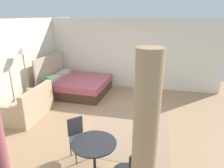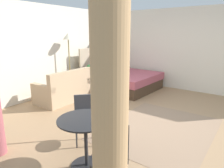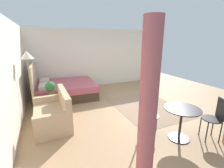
{
  "view_description": "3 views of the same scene",
  "coord_description": "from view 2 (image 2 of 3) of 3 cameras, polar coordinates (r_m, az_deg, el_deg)",
  "views": [
    {
      "loc": [
        -4.75,
        -1.04,
        2.71
      ],
      "look_at": [
        0.72,
        0.26,
        0.8
      ],
      "focal_mm": 32.62,
      "sensor_mm": 36.0,
      "label": 1
    },
    {
      "loc": [
        -3.87,
        -1.87,
        1.83
      ],
      "look_at": [
        -0.28,
        0.75,
        0.72
      ],
      "focal_mm": 32.77,
      "sensor_mm": 36.0,
      "label": 2
    },
    {
      "loc": [
        -4.25,
        2.49,
        2.09
      ],
      "look_at": [
        -0.16,
        0.71,
        0.86
      ],
      "focal_mm": 25.27,
      "sensor_mm": 36.0,
      "label": 3
    }
  ],
  "objects": [
    {
      "name": "curtain_left",
      "position": [
        1.68,
        -0.6,
        -8.18
      ],
      "size": [
        0.3,
        0.3,
        2.39
      ],
      "color": "tan",
      "rests_on": "ground"
    },
    {
      "name": "wall_back",
      "position": [
        6.41,
        -16.71,
        8.8
      ],
      "size": [
        8.75,
        0.12,
        2.61
      ],
      "primitive_type": "cube",
      "color": "silver",
      "rests_on": "ground"
    },
    {
      "name": "nightstand",
      "position": [
        6.59,
        -5.77,
        0.07
      ],
      "size": [
        0.48,
        0.41,
        0.49
      ],
      "color": "brown",
      "rests_on": "ground"
    },
    {
      "name": "potted_plant",
      "position": [
        6.39,
        -6.14,
        3.8
      ],
      "size": [
        0.3,
        0.3,
        0.4
      ],
      "color": "brown",
      "rests_on": "nightstand"
    },
    {
      "name": "couch",
      "position": [
        5.78,
        -13.23,
        -1.79
      ],
      "size": [
        1.45,
        0.85,
        0.88
      ],
      "color": "tan",
      "rests_on": "ground"
    },
    {
      "name": "ground_plane",
      "position": [
        4.67,
        9.68,
        -9.34
      ],
      "size": [
        8.75,
        9.44,
        0.02
      ],
      "primitive_type": "cube",
      "color": "#9E7A56"
    },
    {
      "name": "cafe_chair_near_couch",
      "position": [
        2.27,
        -0.37,
        -19.81
      ],
      "size": [
        0.53,
        0.53,
        0.94
      ],
      "color": "black",
      "rests_on": "ground"
    },
    {
      "name": "cafe_chair_near_window",
      "position": [
        3.53,
        -7.85,
        -8.32
      ],
      "size": [
        0.55,
        0.55,
        0.81
      ],
      "color": "#3F3F44",
      "rests_on": "ground"
    },
    {
      "name": "floor_lamp",
      "position": [
        6.37,
        -12.07,
        11.32
      ],
      "size": [
        0.34,
        0.34,
        1.84
      ],
      "color": "#99844C",
      "rests_on": "ground"
    },
    {
      "name": "balcony_table",
      "position": [
        2.87,
        -7.36,
        -13.51
      ],
      "size": [
        0.75,
        0.75,
        0.72
      ],
      "color": "black",
      "rests_on": "ground"
    },
    {
      "name": "vase",
      "position": [
        6.59,
        -4.98,
        3.19
      ],
      "size": [
        0.09,
        0.09,
        0.21
      ],
      "color": "silver",
      "rests_on": "nightstand"
    },
    {
      "name": "wall_right",
      "position": [
        7.02,
        20.9,
        8.88
      ],
      "size": [
        0.12,
        6.44,
        2.61
      ],
      "primitive_type": "cube",
      "color": "silver",
      "rests_on": "ground"
    },
    {
      "name": "area_rug",
      "position": [
        4.21,
        12.99,
        -12.06
      ],
      "size": [
        2.41,
        1.9,
        0.01
      ],
      "primitive_type": "cube",
      "color": "#93755B",
      "rests_on": "ground"
    },
    {
      "name": "bed",
      "position": [
        6.92,
        2.46,
        1.35
      ],
      "size": [
        1.96,
        2.21,
        1.33
      ],
      "color": "#473323",
      "rests_on": "ground"
    }
  ]
}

